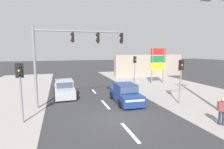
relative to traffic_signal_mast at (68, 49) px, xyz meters
name	(u,v)px	position (x,y,z in m)	size (l,w,h in m)	color
ground_plane	(118,118)	(2.71, -3.46, -4.35)	(140.00, 140.00, 0.00)	#303033
lane_dash_near	(130,132)	(2.71, -5.46, -4.35)	(0.20, 2.40, 0.01)	silver
lane_dash_mid	(105,104)	(2.71, -0.46, -4.35)	(0.20, 2.40, 0.01)	silver
lane_dash_far	(93,91)	(2.71, 4.54, -4.35)	(0.20, 2.40, 0.01)	silver
kerb_right_verge	(206,99)	(11.71, -1.46, -4.34)	(10.00, 44.00, 0.02)	gray
traffic_signal_mast	(68,49)	(0.00, 0.00, 0.00)	(6.89, 0.58, 6.00)	slate
pedestal_signal_right_kerb	(181,74)	(8.44, -2.07, -1.94)	(0.44, 0.30, 3.56)	slate
pedestal_signal_left_kerb	(20,83)	(-2.90, -2.50, -1.94)	(0.44, 0.29, 3.56)	slate
pedestal_signal_far_median	(135,65)	(8.49, 6.75, -1.94)	(0.44, 0.30, 3.56)	slate
shopping_plaza_sign	(158,61)	(11.56, 6.35, -1.37)	(2.10, 0.16, 4.60)	slate
shopfront_wall_far	(149,66)	(13.71, 12.54, -2.55)	(12.00, 1.00, 3.60)	#A39384
sedan_crossing_left	(64,89)	(-0.33, 3.13, -3.65)	(1.97, 4.28, 1.56)	#A3A8AD
sedan_oncoming_mid	(125,94)	(4.47, -0.33, -3.65)	(2.02, 4.30, 1.56)	navy
pedestrian_at_kerb	(222,110)	(8.06, -6.20, -3.43)	(0.39, 0.46, 1.63)	#232838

